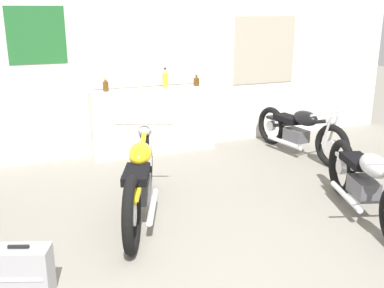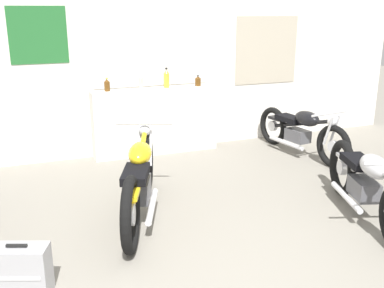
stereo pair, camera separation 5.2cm
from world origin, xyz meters
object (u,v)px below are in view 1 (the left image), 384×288
Objects in this scene: bottle_leftmost at (106,85)px; bottle_left_center at (140,82)px; motorcycle_yellow at (140,179)px; bottle_center at (165,79)px; bottle_right_center at (196,81)px; motorcycle_black at (299,130)px; motorcycle_silver at (367,182)px; hard_case_silver at (22,272)px.

bottle_left_center reaches higher than bottle_leftmost.
bottle_leftmost is 2.19m from motorcycle_yellow.
bottle_center reaches higher than bottle_leftmost.
motorcycle_black is (1.32, -0.87, -0.69)m from bottle_right_center.
bottle_leftmost reaches higher than motorcycle_silver.
bottle_right_center is at bearing -2.91° from bottle_center.
motorcycle_yellow is at bearing -126.07° from bottle_right_center.
bottle_leftmost is at bearing 87.21° from motorcycle_yellow.
hard_case_silver is at bearing -140.90° from motorcycle_yellow.
motorcycle_silver reaches higher than hard_case_silver.
bottle_center is 3.29m from motorcycle_silver.
bottle_center is at bearing -0.16° from bottle_left_center.
bottle_left_center is 0.11× the size of motorcycle_yellow.
bottle_leftmost is at bearing 161.24° from motorcycle_black.
hard_case_silver is (-1.82, -3.05, -0.90)m from bottle_left_center.
bottle_center reaches higher than motorcycle_silver.
bottle_center reaches higher than motorcycle_yellow.
bottle_right_center is 2.60m from motorcycle_yellow.
hard_case_silver is at bearing -151.75° from motorcycle_black.
bottle_left_center reaches higher than motorcycle_black.
bottle_center reaches higher than bottle_left_center.
bottle_center is 3.88m from hard_case_silver.
bottle_leftmost is 0.89m from bottle_center.
bottle_leftmost is 0.10× the size of motorcycle_black.
motorcycle_yellow is at bearing -92.79° from bottle_leftmost.
motorcycle_yellow is 1.04× the size of motorcycle_silver.
bottle_right_center is 3.10m from motorcycle_silver.
hard_case_silver is at bearing -113.29° from bottle_leftmost.
bottle_center reaches higher than bottle_right_center.
motorcycle_black is at bearing 28.25° from hard_case_silver.
hard_case_silver is (-2.71, -3.03, -0.87)m from bottle_right_center.
bottle_right_center is (0.89, -0.03, -0.03)m from bottle_left_center.
motorcycle_black is (2.21, -0.89, -0.72)m from bottle_left_center.
bottle_center is at bearing -1.69° from bottle_leftmost.
hard_case_silver is (-3.41, -0.08, -0.20)m from motorcycle_silver.
bottle_left_center is at bearing 157.99° from motorcycle_black.
bottle_left_center is 2.49m from motorcycle_black.
bottle_center is 2.16m from motorcycle_black.
bottle_center reaches higher than hard_case_silver.
motorcycle_black is (2.80, 1.17, -0.05)m from motorcycle_yellow.
motorcycle_yellow is 1.59m from hard_case_silver.
bottle_right_center is (0.49, -0.03, -0.06)m from bottle_center.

